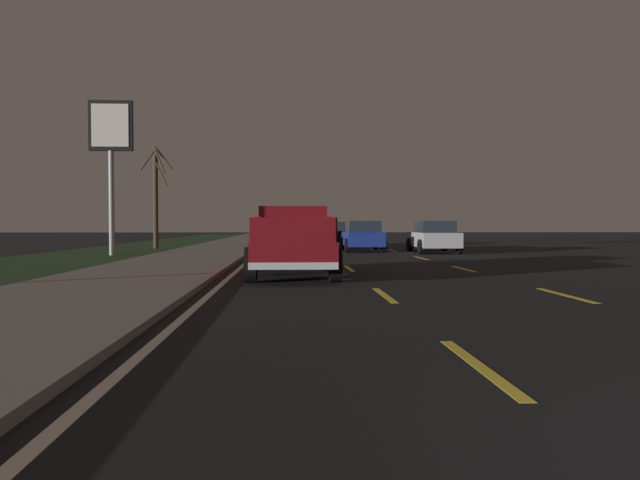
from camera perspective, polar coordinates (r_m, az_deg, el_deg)
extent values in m
plane|color=black|center=(29.66, 4.02, -1.14)|extent=(144.00, 144.00, 0.00)
cube|color=slate|center=(29.69, -10.40, -1.04)|extent=(108.00, 4.00, 0.12)
cube|color=#1E3819|center=(30.75, -19.68, -1.12)|extent=(108.00, 6.00, 0.01)
cube|color=yellow|center=(12.43, 22.58, -4.92)|extent=(2.40, 0.14, 0.01)
cube|color=yellow|center=(18.74, 13.64, -2.71)|extent=(2.40, 0.14, 0.01)
cube|color=yellow|center=(24.41, 9.71, -1.72)|extent=(2.40, 0.14, 0.01)
cube|color=yellow|center=(30.93, 7.02, -1.03)|extent=(2.40, 0.14, 0.01)
cube|color=yellow|center=(36.59, 5.47, -0.63)|extent=(2.40, 0.14, 0.01)
cube|color=yellow|center=(42.37, 4.32, -0.33)|extent=(2.40, 0.14, 0.01)
cube|color=yellow|center=(47.77, 3.50, -0.12)|extent=(2.40, 0.14, 0.01)
cube|color=yellow|center=(54.30, 2.72, 0.08)|extent=(2.40, 0.14, 0.01)
cube|color=yellow|center=(59.61, 2.22, 0.21)|extent=(2.40, 0.14, 0.01)
cube|color=yellow|center=(65.30, 1.77, 0.32)|extent=(2.40, 0.14, 0.01)
cube|color=yellow|center=(72.21, 1.32, 0.44)|extent=(2.40, 0.14, 0.01)
cube|color=yellow|center=(77.39, 1.04, 0.51)|extent=(2.40, 0.14, 0.01)
cube|color=yellow|center=(83.20, 0.76, 0.58)|extent=(2.40, 0.14, 0.01)
cube|color=yellow|center=(6.06, 15.05, -11.61)|extent=(2.40, 0.14, 0.01)
cube|color=yellow|center=(11.58, 6.23, -5.29)|extent=(2.40, 0.14, 0.01)
cube|color=yellow|center=(18.38, 2.81, -2.75)|extent=(2.40, 0.14, 0.01)
cube|color=yellow|center=(23.64, 1.53, -1.80)|extent=(2.40, 0.14, 0.01)
cube|color=yellow|center=(28.78, 0.74, -1.21)|extent=(2.40, 0.14, 0.01)
cube|color=yellow|center=(33.83, 0.19, -0.80)|extent=(2.40, 0.14, 0.01)
cube|color=yellow|center=(40.42, -0.31, -0.42)|extent=(2.40, 0.14, 0.01)
cube|color=yellow|center=(46.75, -0.67, -0.16)|extent=(2.40, 0.14, 0.01)
cube|color=yellow|center=(53.01, -0.93, 0.04)|extent=(2.40, 0.14, 0.01)
cube|color=yellow|center=(58.08, -1.10, 0.17)|extent=(2.40, 0.14, 0.01)
cube|color=yellow|center=(63.62, -1.26, 0.29)|extent=(2.40, 0.14, 0.01)
cube|color=yellow|center=(68.90, -1.39, 0.38)|extent=(2.40, 0.14, 0.01)
cube|color=yellow|center=(74.22, -1.50, 0.47)|extent=(2.40, 0.14, 0.01)
cube|color=yellow|center=(80.41, -1.61, 0.55)|extent=(2.40, 0.14, 0.01)
cube|color=silver|center=(29.49, -5.96, -1.15)|extent=(108.00, 0.14, 0.01)
cube|color=maroon|center=(15.78, -2.62, -1.04)|extent=(5.40, 2.01, 0.60)
cube|color=maroon|center=(16.95, -2.64, 1.67)|extent=(2.16, 1.84, 0.90)
cube|color=#1E2833|center=(15.90, -2.62, 1.86)|extent=(0.04, 1.44, 0.50)
cube|color=maroon|center=(14.71, -6.27, 1.03)|extent=(3.02, 0.08, 0.56)
cube|color=maroon|center=(14.72, 1.05, 1.04)|extent=(3.02, 0.08, 0.56)
cube|color=maroon|center=(13.10, -2.58, 0.98)|extent=(0.08, 1.88, 0.56)
cube|color=silver|center=(13.14, -2.58, -2.52)|extent=(0.12, 2.00, 0.16)
cube|color=red|center=(13.13, -6.08, 1.84)|extent=(0.06, 0.14, 0.20)
cube|color=red|center=(13.14, 0.91, 1.85)|extent=(0.06, 0.14, 0.20)
cylinder|color=black|center=(17.60, -5.90, -1.59)|extent=(0.84, 0.28, 0.84)
cylinder|color=black|center=(17.60, 0.62, -1.59)|extent=(0.84, 0.28, 0.84)
cylinder|color=black|center=(14.05, -6.68, -2.39)|extent=(0.84, 0.28, 0.84)
cylinder|color=black|center=(14.05, 1.49, -2.37)|extent=(0.84, 0.28, 0.84)
cube|color=black|center=(37.25, 2.64, 0.38)|extent=(4.41, 1.83, 0.70)
cube|color=#1E2833|center=(36.99, 2.68, 1.35)|extent=(2.47, 1.60, 0.56)
cylinder|color=black|center=(38.68, 1.11, -0.01)|extent=(0.68, 0.22, 0.68)
cylinder|color=black|center=(38.83, 3.76, -0.01)|extent=(0.68, 0.22, 0.68)
cylinder|color=black|center=(35.69, 1.42, -0.14)|extent=(0.68, 0.22, 0.68)
cylinder|color=black|center=(35.86, 4.29, -0.13)|extent=(0.68, 0.22, 0.68)
cube|color=red|center=(35.11, 2.96, 0.39)|extent=(0.09, 1.51, 0.10)
cube|color=maroon|center=(32.42, -2.85, 0.21)|extent=(4.43, 1.87, 0.70)
cube|color=#1E2833|center=(32.16, -2.85, 1.32)|extent=(2.49, 1.62, 0.56)
cylinder|color=black|center=(33.92, -4.42, -0.23)|extent=(0.68, 0.22, 0.68)
cylinder|color=black|center=(33.95, -1.38, -0.22)|extent=(0.68, 0.22, 0.68)
cylinder|color=black|center=(30.93, -4.47, -0.40)|extent=(0.68, 0.22, 0.68)
cylinder|color=black|center=(30.96, -1.14, -0.39)|extent=(0.68, 0.22, 0.68)
cube|color=red|center=(30.27, -2.78, 0.21)|extent=(0.11, 1.51, 0.10)
cube|color=navy|center=(30.46, 4.08, 0.12)|extent=(4.41, 1.83, 0.70)
cube|color=#1E2833|center=(30.20, 4.14, 1.30)|extent=(2.47, 1.60, 0.56)
cylinder|color=black|center=(31.87, 2.16, -0.34)|extent=(0.68, 0.22, 0.68)
cylinder|color=black|center=(32.07, 5.37, -0.33)|extent=(0.68, 0.22, 0.68)
cylinder|color=black|center=(28.89, 2.65, -0.53)|extent=(0.68, 0.22, 0.68)
cylinder|color=black|center=(29.11, 6.18, -0.52)|extent=(0.68, 0.22, 0.68)
cube|color=red|center=(28.32, 4.59, 0.11)|extent=(0.09, 1.51, 0.10)
cube|color=#B2B5BA|center=(29.47, 10.87, 0.05)|extent=(4.45, 1.92, 0.70)
cube|color=#1E2833|center=(29.21, 10.98, 1.27)|extent=(2.51, 1.65, 0.56)
cylinder|color=black|center=(30.77, 8.64, -0.42)|extent=(0.68, 0.22, 0.68)
cylinder|color=black|center=(31.13, 11.91, -0.41)|extent=(0.68, 0.22, 0.68)
cylinder|color=black|center=(27.83, 9.70, -0.63)|extent=(0.68, 0.22, 0.68)
cylinder|color=black|center=(28.23, 13.29, -0.62)|extent=(0.68, 0.22, 0.68)
cube|color=red|center=(27.37, 11.82, 0.04)|extent=(0.12, 1.51, 0.10)
cylinder|color=#99999E|center=(27.75, -19.48, 5.64)|extent=(0.24, 0.24, 6.81)
cube|color=black|center=(28.02, -19.52, 10.35)|extent=(0.24, 1.90, 2.20)
cube|color=silver|center=(27.89, -19.60, 10.39)|extent=(0.04, 1.60, 1.87)
cylinder|color=#423323|center=(34.89, -15.57, 3.55)|extent=(0.28, 0.28, 5.29)
cylinder|color=#423323|center=(35.00, -14.84, 7.65)|extent=(0.14, 1.01, 1.32)
cylinder|color=#423323|center=(34.62, -15.20, 7.35)|extent=(0.80, 0.77, 1.47)
cylinder|color=#423323|center=(35.16, -16.25, 7.45)|extent=(0.11, 0.90, 1.21)
cylinder|color=#423323|center=(34.59, -15.10, 6.27)|extent=(0.73, 0.86, 1.54)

